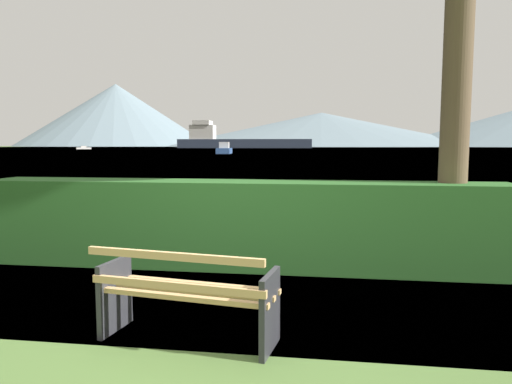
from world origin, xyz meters
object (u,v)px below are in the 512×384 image
Objects in this scene: park_bench at (186,295)px; cargo_ship_large at (235,140)px; tender_far at (84,148)px; fishing_boat_near at (224,150)px.

park_bench is 0.02× the size of cargo_ship_large.
tender_far is at bearing -120.32° from cargo_ship_large.
park_bench is 91.06m from fishing_boat_near.
fishing_boat_near is 1.33× the size of tender_far.
cargo_ship_large reaches higher than tender_far.
fishing_boat_near is 121.84m from tender_far.
cargo_ship_large is (-49.50, 264.86, 4.04)m from park_bench.
park_bench is at bearing -61.44° from tender_far.
tender_far is (-98.53, 181.01, 0.08)m from park_bench.
cargo_ship_large is 13.38× the size of tender_far.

